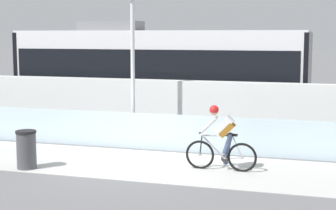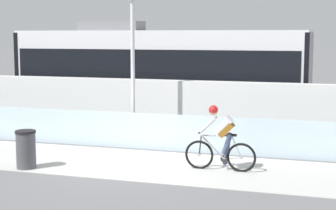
{
  "view_description": "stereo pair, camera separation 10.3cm",
  "coord_description": "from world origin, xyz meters",
  "px_view_note": "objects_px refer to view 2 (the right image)",
  "views": [
    {
      "loc": [
        5.15,
        -12.98,
        3.33
      ],
      "look_at": [
        0.41,
        2.35,
        1.25
      ],
      "focal_mm": 58.92,
      "sensor_mm": 36.0,
      "label": 1
    },
    {
      "loc": [
        5.24,
        -12.94,
        3.33
      ],
      "look_at": [
        0.41,
        2.35,
        1.25
      ],
      "focal_mm": 58.92,
      "sensor_mm": 36.0,
      "label": 2
    }
  ],
  "objects_px": {
    "tram": "(160,72)",
    "trash_bin": "(26,149)",
    "cyclist_on_bike": "(221,139)",
    "lamp_post_antenna": "(133,35)"
  },
  "relations": [
    {
      "from": "cyclist_on_bike",
      "to": "lamp_post_antenna",
      "type": "relative_size",
      "value": 0.34
    },
    {
      "from": "tram",
      "to": "lamp_post_antenna",
      "type": "bearing_deg",
      "value": -81.3
    },
    {
      "from": "trash_bin",
      "to": "lamp_post_antenna",
      "type": "bearing_deg",
      "value": 65.72
    },
    {
      "from": "tram",
      "to": "trash_bin",
      "type": "bearing_deg",
      "value": -95.75
    },
    {
      "from": "trash_bin",
      "to": "cyclist_on_bike",
      "type": "bearing_deg",
      "value": 15.08
    },
    {
      "from": "tram",
      "to": "lamp_post_antenna",
      "type": "xyz_separation_m",
      "value": [
        0.72,
        -4.7,
        1.4
      ]
    },
    {
      "from": "cyclist_on_bike",
      "to": "trash_bin",
      "type": "height_order",
      "value": "cyclist_on_bike"
    },
    {
      "from": "cyclist_on_bike",
      "to": "lamp_post_antenna",
      "type": "height_order",
      "value": "lamp_post_antenna"
    },
    {
      "from": "cyclist_on_bike",
      "to": "trash_bin",
      "type": "relative_size",
      "value": 1.84
    },
    {
      "from": "lamp_post_antenna",
      "to": "cyclist_on_bike",
      "type": "bearing_deg",
      "value": -34.69
    }
  ]
}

